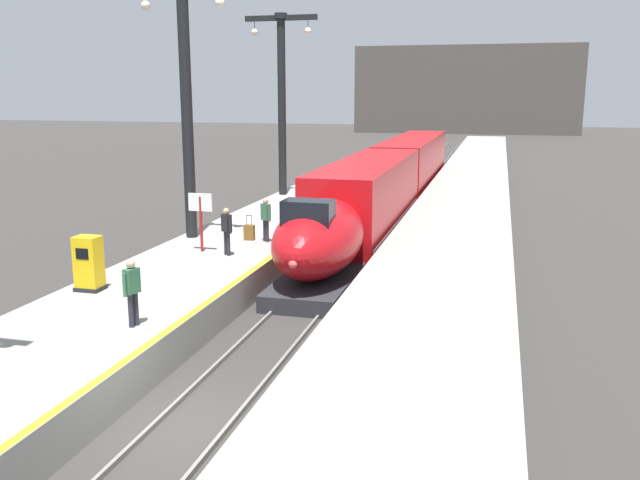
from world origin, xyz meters
TOP-DOWN VIEW (x-y plane):
  - ground_plane at (0.00, 0.00)m, footprint 260.00×260.00m
  - platform_left at (-4.05, 24.75)m, footprint 4.80×110.00m
  - platform_right at (4.05, 24.75)m, footprint 4.80×110.00m
  - platform_left_safety_stripe at (-1.77, 24.75)m, footprint 0.20×107.80m
  - rail_main_left at (-0.75, 27.50)m, footprint 0.08×110.00m
  - rail_main_right at (0.75, 27.50)m, footprint 0.08×110.00m
  - highspeed_train_main at (0.00, 25.44)m, footprint 2.92×37.79m
  - station_column_mid at (-5.90, 12.61)m, footprint 4.00×0.68m
  - station_column_far at (-5.90, 24.45)m, footprint 4.00×0.68m
  - passenger_near_edge at (-2.76, 12.57)m, footprint 0.47×0.40m
  - passenger_mid_platform at (-2.72, 2.58)m, footprint 0.31×0.55m
  - passenger_far_waiting at (-3.35, 10.10)m, footprint 0.48×0.40m
  - rolling_suitcase at (-3.47, 12.64)m, footprint 0.40×0.22m
  - ticket_machine_yellow at (-5.55, 5.05)m, footprint 0.76×0.62m
  - departure_info_board at (-4.46, 10.40)m, footprint 0.90×0.10m
  - terminus_back_wall at (0.00, 102.00)m, footprint 36.00×2.00m

SIDE VIEW (x-z plane):
  - ground_plane at x=0.00m, z-range 0.00..0.00m
  - rail_main_left at x=-0.75m, z-range 0.00..0.12m
  - rail_main_right at x=0.75m, z-range 0.00..0.12m
  - platform_left at x=-4.05m, z-range 0.00..1.05m
  - platform_right at x=4.05m, z-range 0.00..1.05m
  - platform_left_safety_stripe at x=-1.77m, z-range 1.05..1.06m
  - rolling_suitcase at x=-3.47m, z-range 0.86..1.85m
  - ticket_machine_yellow at x=-5.55m, z-range 0.99..2.59m
  - highspeed_train_main at x=0.00m, z-range 0.13..3.73m
  - passenger_near_edge at x=-2.76m, z-range 1.19..2.88m
  - passenger_mid_platform at x=-2.72m, z-range 1.19..2.88m
  - passenger_far_waiting at x=-3.35m, z-range 1.19..2.88m
  - departure_info_board at x=-4.46m, z-range 1.50..3.62m
  - station_column_far at x=-5.90m, z-range 2.00..11.76m
  - station_column_mid at x=-5.90m, z-range 2.00..11.77m
  - terminus_back_wall at x=0.00m, z-range 0.00..14.00m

